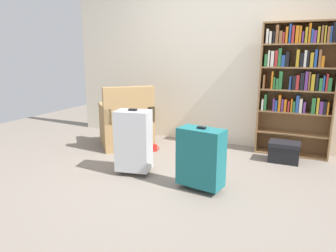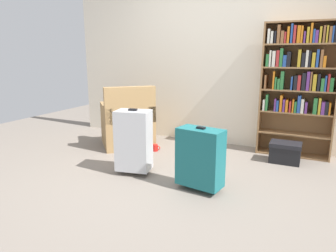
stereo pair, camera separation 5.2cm
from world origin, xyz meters
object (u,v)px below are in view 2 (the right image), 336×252
object	(u,v)px
bookshelf	(299,80)
mug	(155,148)
suitcase_teal	(200,157)
armchair	(128,125)
suitcase_silver	(134,140)
storage_box	(285,152)

from	to	relation	value
bookshelf	mug	xyz separation A→B (m)	(-1.75, -0.65, -0.95)
bookshelf	suitcase_teal	distance (m)	1.88
armchair	mug	world-z (taller)	armchair
suitcase_teal	suitcase_silver	bearing A→B (deg)	173.18
storage_box	suitcase_teal	size ratio (longest dim) A/B	0.57
storage_box	suitcase_silver	bearing A→B (deg)	-143.58
bookshelf	suitcase_teal	bearing A→B (deg)	-115.83
bookshelf	suitcase_teal	world-z (taller)	bookshelf
storage_box	bookshelf	bearing A→B (deg)	79.77
armchair	suitcase_silver	xyz separation A→B (m)	(0.66, -0.90, 0.07)
bookshelf	suitcase_teal	xyz separation A→B (m)	(-0.76, -1.58, -0.66)
mug	suitcase_silver	xyz separation A→B (m)	(0.17, -0.83, 0.34)
mug	suitcase_teal	world-z (taller)	suitcase_teal
suitcase_teal	storage_box	bearing A→B (deg)	60.15
armchair	suitcase_teal	size ratio (longest dim) A/B	1.53
bookshelf	mug	size ratio (longest dim) A/B	14.39
mug	suitcase_silver	bearing A→B (deg)	-78.76
armchair	suitcase_silver	distance (m)	1.12
storage_box	suitcase_teal	world-z (taller)	suitcase_teal
suitcase_teal	armchair	bearing A→B (deg)	145.91
mug	suitcase_teal	xyz separation A→B (m)	(0.99, -0.93, 0.29)
bookshelf	storage_box	size ratio (longest dim) A/B	4.65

